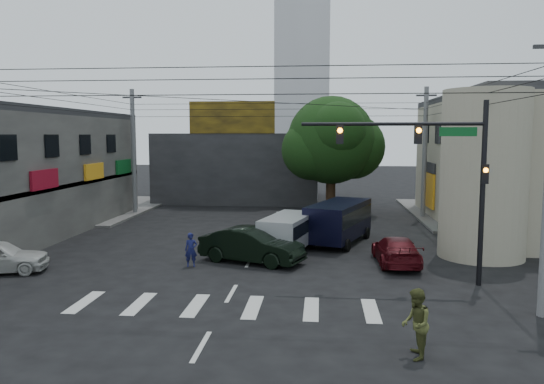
# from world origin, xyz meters

# --- Properties ---
(ground) EXTENTS (160.00, 160.00, 0.00)m
(ground) POSITION_xyz_m (0.00, 0.00, 0.00)
(ground) COLOR black
(ground) RESTS_ON ground
(sidewalk_far_left) EXTENTS (16.00, 16.00, 0.15)m
(sidewalk_far_left) POSITION_xyz_m (-18.00, 18.00, 0.07)
(sidewalk_far_left) COLOR #514F4C
(sidewalk_far_left) RESTS_ON ground
(sidewalk_far_right) EXTENTS (16.00, 16.00, 0.15)m
(sidewalk_far_right) POSITION_xyz_m (18.00, 18.00, 0.07)
(sidewalk_far_right) COLOR #514F4C
(sidewalk_far_right) RESTS_ON ground
(corner_column) EXTENTS (4.00, 4.00, 8.00)m
(corner_column) POSITION_xyz_m (11.00, 4.00, 4.00)
(corner_column) COLOR gray
(corner_column) RESTS_ON ground
(building_far) EXTENTS (14.00, 10.00, 6.00)m
(building_far) POSITION_xyz_m (-4.00, 26.00, 3.00)
(building_far) COLOR #232326
(building_far) RESTS_ON ground
(billboard) EXTENTS (7.00, 0.30, 2.60)m
(billboard) POSITION_xyz_m (-4.00, 21.10, 7.30)
(billboard) COLOR olive
(billboard) RESTS_ON building_far
(tower_distant) EXTENTS (9.00, 9.00, 44.00)m
(tower_distant) POSITION_xyz_m (0.00, 70.00, 22.00)
(tower_distant) COLOR silver
(tower_distant) RESTS_ON ground
(street_tree) EXTENTS (6.40, 6.40, 8.70)m
(street_tree) POSITION_xyz_m (4.00, 17.00, 5.47)
(street_tree) COLOR black
(street_tree) RESTS_ON ground
(traffic_gantry) EXTENTS (7.10, 0.35, 7.20)m
(traffic_gantry) POSITION_xyz_m (7.82, -1.00, 4.83)
(traffic_gantry) COLOR black
(traffic_gantry) RESTS_ON ground
(utility_pole_far_left) EXTENTS (0.32, 0.32, 9.20)m
(utility_pole_far_left) POSITION_xyz_m (-10.50, 16.00, 4.60)
(utility_pole_far_left) COLOR #59595B
(utility_pole_far_left) RESTS_ON ground
(utility_pole_far_right) EXTENTS (0.32, 0.32, 9.20)m
(utility_pole_far_right) POSITION_xyz_m (10.50, 16.00, 4.60)
(utility_pole_far_right) COLOR #59595B
(utility_pole_far_right) RESTS_ON ground
(dark_sedan) EXTENTS (4.93, 6.01, 1.61)m
(dark_sedan) POSITION_xyz_m (0.13, 1.87, 0.80)
(dark_sedan) COLOR black
(dark_sedan) RESTS_ON ground
(maroon_sedan) EXTENTS (2.16, 4.54, 1.27)m
(maroon_sedan) POSITION_xyz_m (6.73, 2.17, 0.64)
(maroon_sedan) COLOR #42090E
(maroon_sedan) RESTS_ON ground
(silver_minivan) EXTENTS (5.19, 3.85, 1.87)m
(silver_minivan) POSITION_xyz_m (1.67, 4.05, 0.93)
(silver_minivan) COLOR #9B9FA3
(silver_minivan) RESTS_ON ground
(navy_van) EXTENTS (6.89, 5.65, 2.22)m
(navy_van) POSITION_xyz_m (4.27, 6.70, 1.11)
(navy_van) COLOR black
(navy_van) RESTS_ON ground
(traffic_officer) EXTENTS (0.74, 0.64, 1.52)m
(traffic_officer) POSITION_xyz_m (-2.48, 0.86, 0.76)
(traffic_officer) COLOR #131645
(traffic_officer) RESTS_ON ground
(pedestrian_olive) EXTENTS (1.03, 0.87, 1.87)m
(pedestrian_olive) POSITION_xyz_m (5.81, -8.22, 0.94)
(pedestrian_olive) COLOR #444921
(pedestrian_olive) RESTS_ON ground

